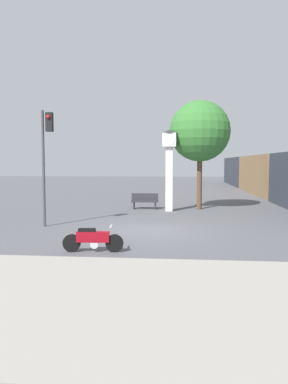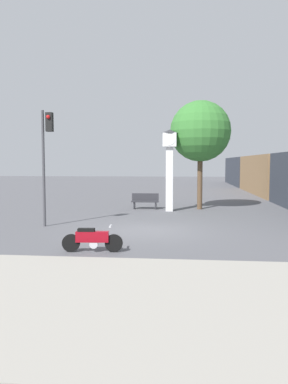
{
  "view_description": "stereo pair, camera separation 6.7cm",
  "coord_description": "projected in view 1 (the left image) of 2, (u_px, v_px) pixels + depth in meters",
  "views": [
    {
      "loc": [
        1.26,
        -14.92,
        2.73
      ],
      "look_at": [
        -0.33,
        1.56,
        1.44
      ],
      "focal_mm": 35.0,
      "sensor_mm": 36.0,
      "label": 1
    },
    {
      "loc": [
        1.32,
        -14.92,
        2.73
      ],
      "look_at": [
        -0.33,
        1.56,
        1.44
      ],
      "focal_mm": 35.0,
      "sensor_mm": 36.0,
      "label": 2
    }
  ],
  "objects": [
    {
      "name": "sidewalk_strip",
      "position": [
        115.0,
        299.0,
        7.39
      ],
      "size": [
        36.0,
        6.0,
        0.1
      ],
      "color": "#9E998E",
      "rests_on": "ground_plane"
    },
    {
      "name": "bench",
      "position": [
        145.0,
        201.0,
        22.24
      ],
      "size": [
        1.6,
        0.44,
        0.92
      ],
      "color": "#2D2D33",
      "rests_on": "ground_plane"
    },
    {
      "name": "traffic_light",
      "position": [
        46.0,
        148.0,
        15.87
      ],
      "size": [
        0.5,
        0.35,
        4.96
      ],
      "color": "#47474C",
      "rests_on": "ground_plane"
    },
    {
      "name": "motorcycle",
      "position": [
        93.0,
        239.0,
        11.46
      ],
      "size": [
        1.87,
        0.41,
        0.83
      ],
      "rotation": [
        0.0,
        0.0,
        0.08
      ],
      "color": "black",
      "rests_on": "ground_plane"
    },
    {
      "name": "street_tree",
      "position": [
        200.0,
        132.0,
        21.81
      ],
      "size": [
        3.54,
        3.54,
        6.35
      ],
      "color": "brown",
      "rests_on": "ground_plane"
    },
    {
      "name": "ground_plane",
      "position": [
        148.0,
        231.0,
        15.14
      ],
      "size": [
        120.0,
        120.0,
        0.0
      ],
      "primitive_type": "plane",
      "color": "#56565B"
    },
    {
      "name": "freight_train",
      "position": [
        266.0,
        174.0,
        33.47
      ],
      "size": [
        2.8,
        40.11,
        3.4
      ],
      "color": "#333842",
      "rests_on": "ground_plane"
    },
    {
      "name": "clock_tower",
      "position": [
        169.0,
        158.0,
        21.05
      ],
      "size": [
        0.91,
        0.91,
        4.6
      ],
      "color": "white",
      "rests_on": "ground_plane"
    }
  ]
}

